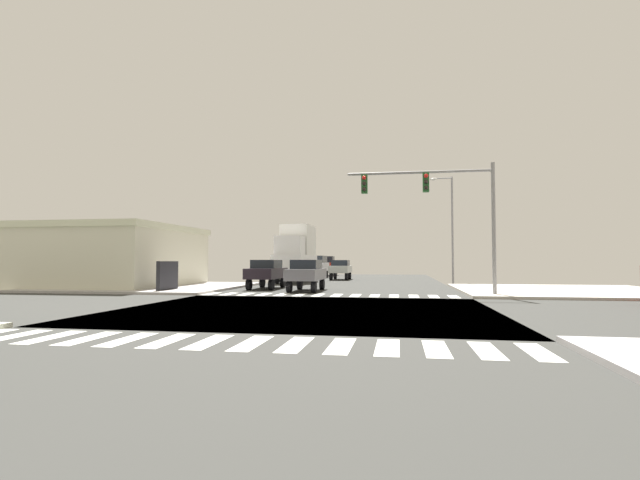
{
  "coord_description": "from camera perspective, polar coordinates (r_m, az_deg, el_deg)",
  "views": [
    {
      "loc": [
        3.49,
        -17.42,
        1.84
      ],
      "look_at": [
        -1.4,
        11.83,
        3.14
      ],
      "focal_mm": 26.34,
      "sensor_mm": 36.0,
      "label": 1
    }
  ],
  "objects": [
    {
      "name": "ground",
      "position": [
        17.86,
        -1.84,
        -8.5
      ],
      "size": [
        90.0,
        90.0,
        0.05
      ],
      "color": "#333431"
    },
    {
      "name": "sidewalk_corner_ne",
      "position": [
        30.97,
        27.51,
        -5.5
      ],
      "size": [
        12.0,
        12.0,
        0.14
      ],
      "color": "#B2ADA3",
      "rests_on": "ground"
    },
    {
      "name": "sidewalk_corner_nw",
      "position": [
        33.77,
        -19.83,
        -5.36
      ],
      "size": [
        12.0,
        12.0,
        0.14
      ],
      "color": "#B0ABA8",
      "rests_on": "ground"
    },
    {
      "name": "crosswalk_near",
      "position": [
        10.94,
        -10.88,
        -12.12
      ],
      "size": [
        13.5,
        2.0,
        0.01
      ],
      "color": "silver",
      "rests_on": "ground"
    },
    {
      "name": "crosswalk_far",
      "position": [
        25.07,
        0.9,
        -6.71
      ],
      "size": [
        13.5,
        2.0,
        0.01
      ],
      "color": "silver",
      "rests_on": "ground"
    },
    {
      "name": "traffic_signal_mast",
      "position": [
        25.43,
        13.86,
        5.01
      ],
      "size": [
        7.63,
        0.55,
        6.91
      ],
      "color": "gray",
      "rests_on": "ground"
    },
    {
      "name": "street_lamp",
      "position": [
        38.55,
        15.43,
        2.35
      ],
      "size": [
        1.78,
        0.32,
        8.49
      ],
      "color": "gray",
      "rests_on": "ground"
    },
    {
      "name": "bank_building",
      "position": [
        36.17,
        -25.0,
        -1.82
      ],
      "size": [
        13.09,
        10.71,
        4.23
      ],
      "color": "beige",
      "rests_on": "ground"
    },
    {
      "name": "suv_farside_2",
      "position": [
        49.49,
        -0.38,
        -3.02
      ],
      "size": [
        1.96,
        4.6,
        2.34
      ],
      "rotation": [
        0.0,
        0.0,
        3.14
      ],
      "color": "black",
      "rests_on": "ground"
    },
    {
      "name": "sedan_crossing_1",
      "position": [
        28.38,
        -1.66,
        -3.97
      ],
      "size": [
        1.8,
        4.3,
        1.88
      ],
      "rotation": [
        0.0,
        0.0,
        3.14
      ],
      "color": "black",
      "rests_on": "ground"
    },
    {
      "name": "sedan_queued_2",
      "position": [
        30.83,
        -6.5,
        -3.83
      ],
      "size": [
        1.8,
        4.3,
        1.88
      ],
      "rotation": [
        0.0,
        0.0,
        3.14
      ],
      "color": "black",
      "rests_on": "ground"
    },
    {
      "name": "sedan_leading_3",
      "position": [
        45.13,
        2.52,
        -3.42
      ],
      "size": [
        1.8,
        4.3,
        1.88
      ],
      "rotation": [
        0.0,
        0.0,
        3.14
      ],
      "color": "black",
      "rests_on": "ground"
    },
    {
      "name": "box_truck_trailing_1",
      "position": [
        39.55,
        -2.9,
        -1.45
      ],
      "size": [
        2.4,
        7.2,
        4.85
      ],
      "rotation": [
        0.0,
        0.0,
        3.14
      ],
      "color": "black",
      "rests_on": "ground"
    },
    {
      "name": "pickup_middle_1",
      "position": [
        56.61,
        0.88,
        -3.06
      ],
      "size": [
        2.0,
        5.1,
        2.35
      ],
      "rotation": [
        0.0,
        0.0,
        3.14
      ],
      "color": "black",
      "rests_on": "ground"
    }
  ]
}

